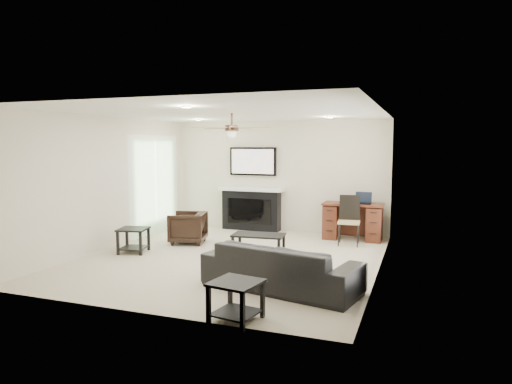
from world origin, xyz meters
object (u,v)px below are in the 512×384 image
Objects in this scene: coffee_table at (259,245)px; desk at (353,221)px; sofa at (281,266)px; fireplace_unit at (251,189)px; armchair at (188,228)px.

desk is (1.35, 2.03, 0.18)m from coffee_table.
desk is (0.45, 3.63, 0.07)m from sofa.
fireplace_unit reaches higher than sofa.
desk is (3.05, 1.48, 0.07)m from armchair.
coffee_table is 2.63m from fireplace_unit.
sofa is 1.76× the size of desk.
fireplace_unit is at bearing 173.25° from desk.
desk reaches higher than coffee_table.
fireplace_unit reaches higher than armchair.
sofa is 3.11× the size of armchair.
fireplace_unit is (0.69, 1.76, 0.64)m from armchair.
armchair is (-2.60, 2.15, 0.00)m from sofa.
armchair is 3.39m from desk.
armchair is at bearing -154.08° from desk.
armchair is 2.00m from fireplace_unit.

